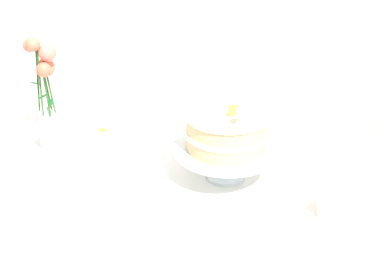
{
  "coord_description": "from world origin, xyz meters",
  "views": [
    {
      "loc": [
        -0.05,
        -1.23,
        1.49
      ],
      "look_at": [
        0.06,
        -0.01,
        0.86
      ],
      "focal_mm": 46.82,
      "sensor_mm": 36.0,
      "label": 1
    }
  ],
  "objects_px": {
    "flower_vase": "(47,102)",
    "teacup": "(333,209)",
    "dining_table": "(172,205)",
    "layer_cake": "(227,128)",
    "cake_stand": "(226,152)"
  },
  "relations": [
    {
      "from": "flower_vase",
      "to": "teacup",
      "type": "bearing_deg",
      "value": -29.92
    },
    {
      "from": "flower_vase",
      "to": "teacup",
      "type": "height_order",
      "value": "flower_vase"
    },
    {
      "from": "dining_table",
      "to": "flower_vase",
      "type": "xyz_separation_m",
      "value": [
        -0.36,
        0.21,
        0.25
      ]
    },
    {
      "from": "dining_table",
      "to": "layer_cake",
      "type": "height_order",
      "value": "layer_cake"
    },
    {
      "from": "layer_cake",
      "to": "teacup",
      "type": "bearing_deg",
      "value": -41.4
    },
    {
      "from": "cake_stand",
      "to": "flower_vase",
      "type": "relative_size",
      "value": 0.8
    },
    {
      "from": "cake_stand",
      "to": "flower_vase",
      "type": "distance_m",
      "value": 0.56
    },
    {
      "from": "dining_table",
      "to": "cake_stand",
      "type": "relative_size",
      "value": 4.83
    },
    {
      "from": "dining_table",
      "to": "layer_cake",
      "type": "bearing_deg",
      "value": -4.3
    },
    {
      "from": "layer_cake",
      "to": "flower_vase",
      "type": "distance_m",
      "value": 0.55
    },
    {
      "from": "dining_table",
      "to": "teacup",
      "type": "bearing_deg",
      "value": -29.58
    },
    {
      "from": "layer_cake",
      "to": "flower_vase",
      "type": "height_order",
      "value": "flower_vase"
    },
    {
      "from": "dining_table",
      "to": "flower_vase",
      "type": "height_order",
      "value": "flower_vase"
    },
    {
      "from": "layer_cake",
      "to": "teacup",
      "type": "distance_m",
      "value": 0.34
    },
    {
      "from": "dining_table",
      "to": "cake_stand",
      "type": "xyz_separation_m",
      "value": [
        0.15,
        -0.01,
        0.17
      ]
    }
  ]
}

